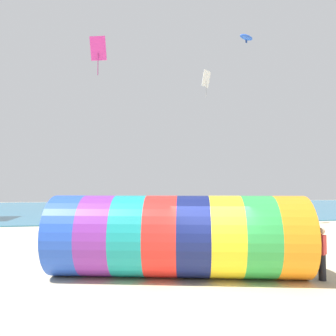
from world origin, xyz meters
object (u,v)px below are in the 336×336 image
kite_handler (322,253)px  kite_blue_parafoil (246,37)px  giant_inflatable_tube (178,236)px  kite_white_diamond (206,79)px  kite_magenta_diamond (98,49)px

kite_handler → kite_blue_parafoil: bearing=76.4°
giant_inflatable_tube → kite_blue_parafoil: 20.12m
giant_inflatable_tube → kite_white_diamond: bearing=70.1°
kite_white_diamond → kite_blue_parafoil: bearing=-47.8°
kite_white_diamond → kite_handler: bearing=-92.9°
kite_handler → kite_white_diamond: size_ratio=0.75×
giant_inflatable_tube → kite_blue_parafoil: (8.03, 12.50, 13.56)m
kite_handler → kite_magenta_diamond: 11.16m
kite_magenta_diamond → kite_blue_parafoil: kite_blue_parafoil is taller
kite_magenta_diamond → kite_blue_parafoil: (10.94, 10.98, 6.39)m
giant_inflatable_tube → kite_magenta_diamond: kite_magenta_diamond is taller
kite_handler → kite_magenta_diamond: kite_magenta_diamond is taller
kite_white_diamond → kite_magenta_diamond: bearing=-121.5°
kite_handler → kite_blue_parafoil: (3.35, 13.78, 14.07)m
giant_inflatable_tube → kite_magenta_diamond: (-2.91, 1.53, 7.18)m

